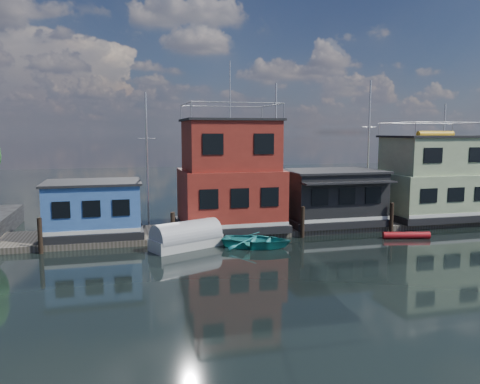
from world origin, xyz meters
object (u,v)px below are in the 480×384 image
object	(u,v)px
houseboat_red	(230,177)
houseboat_dark	(331,197)
red_kayak	(406,235)
tarp_runabout	(186,237)
houseboat_blue	(94,209)
dinghy_teal	(257,240)
houseboat_green	(433,179)

from	to	relation	value
houseboat_red	houseboat_dark	xyz separation A→B (m)	(8.00, -0.02, -1.69)
houseboat_red	red_kayak	distance (m)	12.97
tarp_runabout	houseboat_blue	bearing A→B (deg)	123.78
houseboat_dark	red_kayak	xyz separation A→B (m)	(3.37, -4.88, -2.18)
houseboat_blue	tarp_runabout	world-z (taller)	houseboat_blue
dinghy_teal	red_kayak	bearing A→B (deg)	-64.32
houseboat_red	dinghy_teal	world-z (taller)	houseboat_red
houseboat_red	houseboat_dark	bearing A→B (deg)	-0.14
houseboat_green	tarp_runabout	world-z (taller)	houseboat_green
houseboat_red	tarp_runabout	size ratio (longest dim) A/B	2.43
houseboat_blue	red_kayak	distance (m)	21.52
houseboat_blue	houseboat_green	size ratio (longest dim) A/B	0.76
houseboat_blue	red_kayak	xyz separation A→B (m)	(20.87, -4.90, -1.97)
houseboat_green	tarp_runabout	bearing A→B (deg)	-170.00
houseboat_dark	dinghy_teal	size ratio (longest dim) A/B	1.68
houseboat_green	red_kayak	bearing A→B (deg)	-139.00
houseboat_red	houseboat_dark	size ratio (longest dim) A/B	1.60
houseboat_blue	tarp_runabout	distance (m)	6.98
houseboat_green	red_kayak	distance (m)	8.17
red_kayak	dinghy_teal	distance (m)	10.75
houseboat_dark	dinghy_teal	world-z (taller)	houseboat_dark
houseboat_red	houseboat_dark	world-z (taller)	houseboat_red
houseboat_dark	red_kayak	bearing A→B (deg)	-55.38
red_kayak	dinghy_teal	size ratio (longest dim) A/B	0.73
houseboat_green	houseboat_red	bearing A→B (deg)	-180.00
houseboat_dark	houseboat_red	bearing A→B (deg)	179.86
houseboat_blue	dinghy_teal	distance (m)	11.28
dinghy_teal	tarp_runabout	bearing A→B (deg)	104.20
houseboat_green	dinghy_teal	distance (m)	17.31
houseboat_green	dinghy_teal	world-z (taller)	houseboat_green
houseboat_green	dinghy_teal	xyz separation A→B (m)	(-16.38, -4.65, -3.09)
dinghy_teal	tarp_runabout	size ratio (longest dim) A/B	0.90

